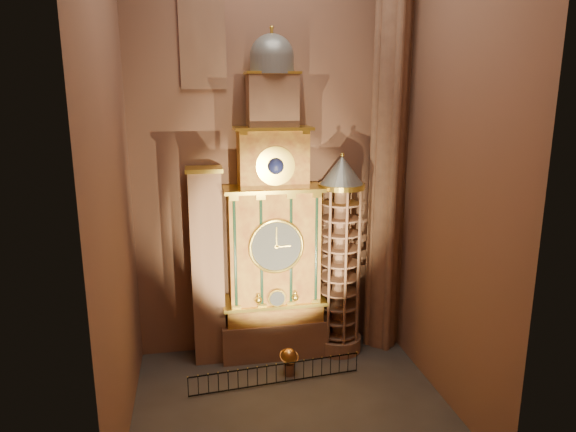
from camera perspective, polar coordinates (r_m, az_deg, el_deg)
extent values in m
plane|color=#383330|center=(24.67, 0.39, -20.29)|extent=(14.00, 14.00, 0.00)
plane|color=#8A5B4A|center=(26.55, -2.07, 7.62)|extent=(22.00, 0.00, 22.00)
plane|color=#8A5B4A|center=(20.52, -19.20, 5.14)|extent=(0.00, 22.00, 22.00)
plane|color=#8A5B4A|center=(23.06, 17.87, 6.09)|extent=(0.00, 22.00, 22.00)
cube|color=#8C634C|center=(28.43, -1.59, -13.07)|extent=(5.60, 2.20, 2.00)
cube|color=maroon|center=(27.79, -1.61, -10.31)|extent=(5.00, 2.00, 1.00)
cube|color=yellow|center=(27.52, -1.60, -9.30)|extent=(5.40, 2.30, 0.18)
cube|color=maroon|center=(26.57, -1.66, -3.39)|extent=(4.60, 2.00, 6.00)
cylinder|color=black|center=(25.52, -5.91, -4.17)|extent=(0.32, 0.32, 5.60)
cylinder|color=black|center=(25.65, -3.01, -4.02)|extent=(0.32, 0.32, 5.60)
cylinder|color=black|center=(25.88, 0.29, -3.84)|extent=(0.32, 0.32, 5.60)
cylinder|color=black|center=(26.15, 3.09, -3.68)|extent=(0.32, 0.32, 5.60)
cube|color=yellow|center=(25.80, -1.69, 3.08)|extent=(5.00, 2.25, 0.18)
cylinder|color=#2D3033|center=(25.53, -1.30, -3.39)|extent=(2.60, 0.12, 2.60)
torus|color=yellow|center=(25.48, -1.29, -3.42)|extent=(2.80, 0.16, 2.80)
cylinder|color=yellow|center=(26.30, -1.22, -9.12)|extent=(0.90, 0.10, 0.90)
sphere|color=yellow|center=(26.24, -3.31, -9.32)|extent=(0.36, 0.36, 0.36)
sphere|color=yellow|center=(26.52, 0.81, -9.03)|extent=(0.36, 0.36, 0.36)
cube|color=maroon|center=(25.62, -1.73, 6.29)|extent=(3.40, 1.80, 3.00)
sphere|color=#0C193C|center=(24.76, -1.39, 5.57)|extent=(0.80, 0.80, 0.80)
cube|color=yellow|center=(25.43, -1.73, 9.74)|extent=(3.80, 2.00, 0.15)
cube|color=#8C634C|center=(25.42, -1.77, 12.56)|extent=(2.40, 1.60, 2.60)
sphere|color=slate|center=(25.48, -1.81, 17.29)|extent=(2.10, 2.10, 2.10)
cylinder|color=yellow|center=(25.55, -1.82, 19.30)|extent=(0.14, 0.14, 0.80)
cube|color=#8C634C|center=(26.59, -8.94, -5.80)|extent=(1.60, 1.40, 10.00)
cube|color=yellow|center=(26.93, -8.75, -10.12)|extent=(1.35, 0.10, 2.10)
cube|color=#501815|center=(26.87, -8.74, -10.17)|extent=(1.05, 0.04, 1.75)
cube|color=yellow|center=(26.00, -8.95, -4.86)|extent=(1.35, 0.10, 2.10)
cube|color=#501815|center=(25.94, -8.95, -4.90)|extent=(1.05, 0.04, 1.75)
cube|color=yellow|center=(25.31, -9.17, 0.74)|extent=(1.35, 0.10, 2.10)
cube|color=#501815|center=(25.25, -9.16, 0.71)|extent=(1.05, 0.04, 1.75)
cube|color=yellow|center=(25.38, -9.35, 5.13)|extent=(1.80, 1.60, 0.20)
cylinder|color=#8C634C|center=(29.13, 5.53, -13.77)|extent=(2.50, 2.50, 0.80)
cylinder|color=#8C634C|center=(27.37, 5.75, -5.36)|extent=(0.70, 0.70, 8.20)
cylinder|color=yellow|center=(26.31, 5.96, 3.33)|extent=(2.40, 2.40, 0.25)
cone|color=slate|center=(26.19, 6.00, 5.05)|extent=(2.30, 2.30, 1.50)
sphere|color=yellow|center=(26.08, 6.05, 6.79)|extent=(0.20, 0.20, 0.20)
cylinder|color=#8C634C|center=(27.18, 11.18, 7.52)|extent=(1.60, 1.60, 22.00)
cylinder|color=#8C634C|center=(27.49, 12.75, 7.51)|extent=(0.44, 0.44, 22.00)
cylinder|color=#8C634C|center=(26.90, 9.59, 7.52)|extent=(0.44, 0.44, 22.00)
cylinder|color=#8C634C|center=(27.92, 10.58, 7.70)|extent=(0.44, 0.44, 22.00)
cylinder|color=#8C634C|center=(26.45, 11.83, 7.33)|extent=(0.44, 0.44, 22.00)
cube|color=navy|center=(26.21, -9.52, 19.43)|extent=(2.00, 0.10, 5.00)
cube|color=#8C634C|center=(26.15, -9.51, 19.44)|extent=(2.20, 0.06, 5.20)
cylinder|color=#8C634C|center=(26.71, 0.12, -16.64)|extent=(0.53, 0.53, 0.61)
sphere|color=#C07B36|center=(26.36, 0.12, -15.32)|extent=(0.79, 0.79, 0.79)
torus|color=#C07B36|center=(26.36, 0.12, -15.32)|extent=(1.14, 1.10, 0.43)
cube|color=black|center=(25.58, -1.33, -16.21)|extent=(8.34, 0.82, 0.04)
cube|color=black|center=(26.07, -1.32, -18.03)|extent=(8.34, 0.82, 0.04)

